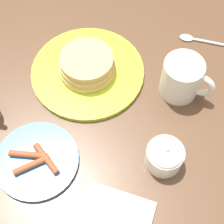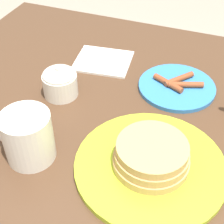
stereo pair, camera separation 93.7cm
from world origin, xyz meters
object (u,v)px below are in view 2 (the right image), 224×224
Objects in this scene: side_plate_bacon at (177,86)px; napkin at (103,61)px; pancake_plate at (151,161)px; coffee_mug at (26,136)px; sugar_bowl at (60,82)px.

side_plate_bacon is 0.21m from napkin.
coffee_mug is (0.23, 0.05, 0.03)m from pancake_plate.
pancake_plate is 3.55× the size of sugar_bowl.
sugar_bowl reaches higher than side_plate_bacon.
side_plate_bacon is at bearing -87.99° from pancake_plate.
coffee_mug is 0.36m from napkin.
napkin is (-0.04, -0.16, -0.03)m from sugar_bowl.
coffee_mug is 0.19m from sugar_bowl.
coffee_mug is at bearing 99.43° from sugar_bowl.
sugar_bowl is (0.25, 0.12, 0.03)m from side_plate_bacon.
pancake_plate is 2.20× the size of coffee_mug.
side_plate_bacon is at bearing -154.50° from sugar_bowl.
pancake_plate is at bearing 125.66° from napkin.
coffee_mug reaches higher than side_plate_bacon.
napkin is (0.22, -0.30, -0.02)m from pancake_plate.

